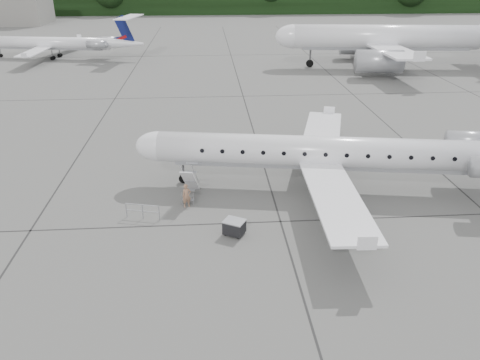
{
  "coord_description": "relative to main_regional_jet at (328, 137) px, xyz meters",
  "views": [
    {
      "loc": [
        -8.59,
        -23.3,
        14.99
      ],
      "look_at": [
        -6.65,
        3.69,
        2.3
      ],
      "focal_mm": 35.0,
      "sensor_mm": 36.0,
      "label": 1
    }
  ],
  "objects": [
    {
      "name": "safety_railing",
      "position": [
        -12.6,
        -3.55,
        -3.43
      ],
      "size": [
        2.15,
        0.62,
        1.0
      ],
      "primitive_type": null,
      "rotation": [
        0.0,
        0.0,
        -0.25
      ],
      "color": "#97999F",
      "rests_on": "ground"
    },
    {
      "name": "airstair",
      "position": [
        -9.62,
        -0.8,
        -2.7
      ],
      "size": [
        1.22,
        2.48,
        2.47
      ],
      "primitive_type": null,
      "rotation": [
        0.0,
        0.0,
        -0.16
      ],
      "color": "white",
      "rests_on": "ground"
    },
    {
      "name": "bg_regional_left",
      "position": [
        -34.54,
        52.81,
        -0.41
      ],
      "size": [
        29.97,
        23.95,
        7.05
      ],
      "primitive_type": null,
      "rotation": [
        0.0,
        0.0,
        -0.18
      ],
      "color": "white",
      "rests_on": "ground"
    },
    {
      "name": "ground",
      "position": [
        0.32,
        -6.76,
        -3.93
      ],
      "size": [
        320.0,
        320.0,
        0.0
      ],
      "primitive_type": "plane",
      "color": "#5B5C59",
      "rests_on": "ground"
    },
    {
      "name": "main_regional_jet",
      "position": [
        0.0,
        0.0,
        0.0
      ],
      "size": [
        33.83,
        26.73,
        7.87
      ],
      "primitive_type": null,
      "rotation": [
        0.0,
        0.0,
        -0.16
      ],
      "color": "white",
      "rests_on": "ground"
    },
    {
      "name": "passenger",
      "position": [
        -9.83,
        -2.12,
        -3.12
      ],
      "size": [
        0.68,
        0.53,
        1.63
      ],
      "primitive_type": "imported",
      "rotation": [
        0.0,
        0.0,
        0.26
      ],
      "color": "#986D53",
      "rests_on": "ground"
    },
    {
      "name": "bg_narrowbody",
      "position": [
        18.95,
        41.29,
        2.43
      ],
      "size": [
        38.08,
        29.32,
        12.73
      ],
      "primitive_type": null,
      "rotation": [
        0.0,
        0.0,
        -0.11
      ],
      "color": "white",
      "rests_on": "ground"
    },
    {
      "name": "baggage_cart",
      "position": [
        -6.88,
        -5.89,
        -3.42
      ],
      "size": [
        1.49,
        1.4,
        1.02
      ],
      "primitive_type": null,
      "rotation": [
        0.0,
        0.0,
        -0.5
      ],
      "color": "black",
      "rests_on": "ground"
    },
    {
      "name": "treeline",
      "position": [
        0.32,
        123.24,
        0.07
      ],
      "size": [
        260.0,
        4.0,
        8.0
      ],
      "primitive_type": "cube",
      "color": "black",
      "rests_on": "ground"
    }
  ]
}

